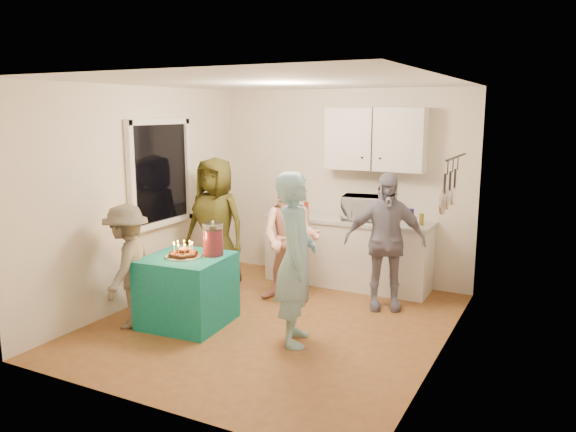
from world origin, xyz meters
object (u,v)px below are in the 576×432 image
at_px(child_near_left, 127,266).
at_px(party_table, 187,290).
at_px(woman_back_left, 216,224).
at_px(microwave, 365,208).
at_px(man_birthday, 296,259).
at_px(counter, 347,253).
at_px(woman_back_right, 385,241).
at_px(punch_jar, 213,240).
at_px(woman_back_center, 291,239).

bearing_deg(child_near_left, party_table, 101.84).
relative_size(woman_back_left, child_near_left, 1.29).
bearing_deg(woman_back_left, microwave, 27.70).
xyz_separation_m(woman_back_left, child_near_left, (-0.11, -1.51, -0.19)).
bearing_deg(man_birthday, child_near_left, 81.20).
xyz_separation_m(party_table, man_birthday, (1.28, 0.09, 0.49)).
xyz_separation_m(counter, woman_back_right, (0.71, -0.65, 0.38)).
distance_m(woman_back_left, child_near_left, 1.53).
relative_size(party_table, punch_jar, 2.50).
xyz_separation_m(counter, microwave, (0.23, 0.00, 0.64)).
distance_m(counter, party_table, 2.36).
bearing_deg(woman_back_center, child_near_left, -139.77).
bearing_deg(woman_back_right, child_near_left, -164.80).
xyz_separation_m(party_table, woman_back_left, (-0.41, 1.16, 0.49)).
bearing_deg(party_table, microwave, 58.95).
xyz_separation_m(microwave, woman_back_left, (-1.69, -0.95, -0.20)).
distance_m(counter, woman_back_left, 1.79).
bearing_deg(party_table, man_birthday, 3.86).
distance_m(woman_back_center, woman_back_right, 1.12).
relative_size(woman_back_right, child_near_left, 1.21).
height_order(woman_back_left, woman_back_right, woman_back_left).
relative_size(counter, child_near_left, 1.64).
relative_size(microwave, punch_jar, 1.68).
bearing_deg(child_near_left, man_birthday, 81.66).
bearing_deg(child_near_left, counter, 125.71).
bearing_deg(man_birthday, woman_back_right, -41.40).
bearing_deg(microwave, man_birthday, -99.49).
bearing_deg(punch_jar, microwave, 61.79).
relative_size(counter, woman_back_right, 1.36).
bearing_deg(punch_jar, man_birthday, -4.81).
xyz_separation_m(woman_back_left, woman_back_center, (1.09, 0.01, -0.08)).
height_order(microwave, woman_back_center, woman_back_center).
xyz_separation_m(counter, child_near_left, (-1.56, -2.47, 0.24)).
bearing_deg(counter, woman_back_right, -42.34).
height_order(counter, microwave, microwave).
distance_m(microwave, party_table, 2.57).
xyz_separation_m(punch_jar, man_birthday, (1.05, -0.09, -0.06)).
height_order(microwave, woman_back_left, woman_back_left).
height_order(punch_jar, woman_back_center, woman_back_center).
distance_m(man_birthday, woman_back_right, 1.46).
height_order(microwave, party_table, microwave).
relative_size(woman_back_left, woman_back_center, 1.10).
relative_size(man_birthday, child_near_left, 1.29).
height_order(man_birthday, woman_back_center, man_birthday).
bearing_deg(punch_jar, woman_back_right, 40.28).
distance_m(party_table, woman_back_right, 2.33).
bearing_deg(woman_back_left, man_birthday, -34.22).
height_order(counter, woman_back_left, woman_back_left).
relative_size(punch_jar, woman_back_center, 0.22).
bearing_deg(man_birthday, party_table, 71.51).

